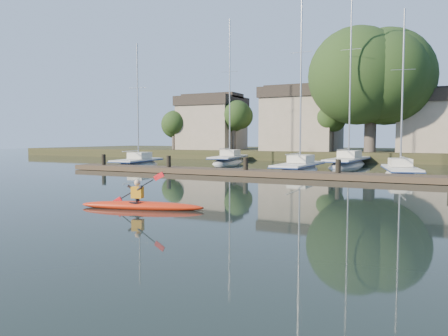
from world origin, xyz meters
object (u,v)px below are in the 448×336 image
at_px(kayak, 141,204).
at_px(sailboat_3, 400,178).
at_px(sailboat_2, 299,174).
at_px(sailboat_6, 348,168).
at_px(sailboat_5, 229,164).
at_px(dock, 290,174).
at_px(sailboat_0, 138,168).

xyz_separation_m(kayak, sailboat_3, (7.12, 18.34, -0.35)).
height_order(sailboat_2, sailboat_6, sailboat_6).
bearing_deg(sailboat_5, sailboat_2, -50.90).
bearing_deg(dock, kayak, -93.84).
xyz_separation_m(sailboat_2, sailboat_6, (1.95, 8.72, -0.02)).
bearing_deg(sailboat_5, sailboat_6, -9.48).
distance_m(kayak, sailboat_2, 18.87).
bearing_deg(sailboat_0, sailboat_5, 53.46).
height_order(dock, sailboat_5, sailboat_5).
height_order(kayak, sailboat_3, sailboat_3).
relative_size(sailboat_2, sailboat_5, 0.95).
bearing_deg(sailboat_2, sailboat_5, 138.44).
bearing_deg(sailboat_6, sailboat_5, -177.40).
relative_size(sailboat_3, sailboat_5, 0.76).
distance_m(sailboat_2, sailboat_5, 13.19).
height_order(kayak, dock, kayak).
distance_m(sailboat_0, sailboat_2, 14.50).
relative_size(kayak, sailboat_5, 0.29).
bearing_deg(sailboat_0, sailboat_2, -8.41).
distance_m(dock, sailboat_6, 13.59).
xyz_separation_m(kayak, dock, (0.94, 14.05, 0.03)).
bearing_deg(sailboat_2, sailboat_6, 77.51).
distance_m(dock, sailboat_2, 4.90).
relative_size(dock, sailboat_5, 2.17).
distance_m(sailboat_0, sailboat_5, 10.06).
height_order(dock, sailboat_3, sailboat_3).
distance_m(kayak, sailboat_6, 27.66).
bearing_deg(sailboat_3, kayak, -122.78).
relative_size(kayak, dock, 0.13).
distance_m(sailboat_0, sailboat_6, 18.69).
relative_size(sailboat_0, sailboat_6, 0.68).
relative_size(sailboat_2, sailboat_6, 0.85).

